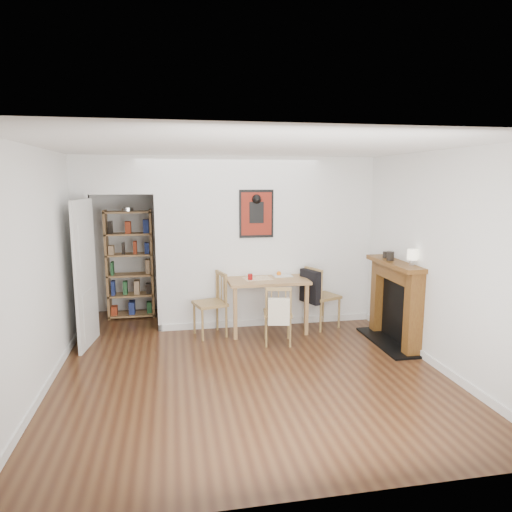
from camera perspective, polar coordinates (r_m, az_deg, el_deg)
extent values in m
plane|color=#4E2F19|center=(5.91, -1.43, -12.90)|extent=(5.20, 5.20, 0.00)
plane|color=silver|center=(8.10, -4.38, 2.71)|extent=(4.50, 0.00, 4.50)
plane|color=silver|center=(3.08, 6.24, -8.57)|extent=(4.50, 0.00, 4.50)
plane|color=silver|center=(5.66, -24.61, -1.07)|extent=(0.00, 5.20, 5.20)
plane|color=silver|center=(6.30, 19.16, 0.27)|extent=(0.00, 5.20, 5.20)
plane|color=silver|center=(5.48, -1.54, 13.12)|extent=(5.20, 5.20, 0.00)
cube|color=silver|center=(7.02, 1.35, 1.68)|extent=(3.35, 0.10, 2.60)
cube|color=silver|center=(6.98, -20.88, 1.02)|extent=(0.25, 0.10, 2.60)
cube|color=silver|center=(6.84, -16.58, 9.71)|extent=(0.90, 0.10, 0.55)
cube|color=silver|center=(7.01, -19.99, -1.17)|extent=(0.06, 0.14, 2.05)
cube|color=silver|center=(6.91, -12.12, -0.95)|extent=(0.06, 0.14, 2.05)
cube|color=silver|center=(7.23, 1.41, -8.24)|extent=(3.35, 0.02, 0.10)
cube|color=silver|center=(5.46, -25.12, -15.24)|extent=(0.02, 4.00, 0.10)
cube|color=silver|center=(6.12, 21.25, -12.26)|extent=(0.02, 4.00, 0.10)
cube|color=silver|center=(6.56, -20.54, -2.13)|extent=(0.15, 0.80, 2.00)
cube|color=black|center=(6.87, 0.05, 5.29)|extent=(0.52, 0.02, 0.72)
cube|color=maroon|center=(6.86, 0.06, 5.29)|extent=(0.46, 0.00, 0.64)
cube|color=#9D7649|center=(6.81, 1.39, -3.00)|extent=(1.18, 0.75, 0.04)
cube|color=#9D7649|center=(6.52, -2.61, -7.20)|extent=(0.05, 0.05, 0.76)
cube|color=#9D7649|center=(6.74, 6.32, -6.70)|extent=(0.05, 0.05, 0.76)
cube|color=#9D7649|center=(7.11, -3.30, -5.79)|extent=(0.05, 0.05, 0.76)
cube|color=#9D7649|center=(7.31, 4.91, -5.38)|extent=(0.05, 0.05, 0.76)
cube|color=black|center=(6.90, 6.76, -3.82)|extent=(0.25, 0.40, 0.50)
cube|color=beige|center=(6.13, 2.85, -6.89)|extent=(0.30, 0.14, 0.36)
cube|color=#9D7649|center=(7.79, -18.08, -1.06)|extent=(0.04, 0.30, 1.78)
cube|color=#9D7649|center=(7.73, -12.84, -0.91)|extent=(0.04, 0.30, 1.78)
cube|color=#9D7649|center=(7.94, -15.20, -7.04)|extent=(0.75, 0.30, 0.03)
cube|color=#9D7649|center=(7.78, -15.41, -2.27)|extent=(0.75, 0.30, 0.03)
cube|color=#9D7649|center=(7.65, -15.75, 5.32)|extent=(0.75, 0.30, 0.03)
cube|color=maroon|center=(7.75, -15.47, -0.98)|extent=(0.66, 0.24, 0.24)
cube|color=brown|center=(6.21, 19.09, -6.97)|extent=(0.20, 0.16, 1.10)
cube|color=brown|center=(7.05, 15.13, -4.82)|extent=(0.20, 0.16, 1.10)
cube|color=brown|center=(6.49, 16.99, -0.90)|extent=(0.30, 1.21, 0.06)
cube|color=brown|center=(6.52, 17.17, -2.01)|extent=(0.20, 0.85, 0.20)
cube|color=black|center=(6.68, 17.40, -6.62)|extent=(0.08, 0.81, 0.88)
cube|color=black|center=(6.75, 16.30, -10.25)|extent=(0.45, 1.25, 0.03)
cylinder|color=maroon|center=(6.70, -0.73, -2.61)|extent=(0.07, 0.07, 0.09)
sphere|color=orange|center=(6.99, 2.88, -2.20)|extent=(0.07, 0.07, 0.07)
cube|color=#F0E5C5|center=(6.78, 0.20, -2.83)|extent=(0.44, 0.35, 0.00)
cube|color=silver|center=(6.97, 3.34, -2.47)|extent=(0.29, 0.22, 0.01)
cylinder|color=silver|center=(6.21, 18.91, -0.80)|extent=(0.07, 0.07, 0.08)
cylinder|color=#F4E9CC|center=(6.19, 18.96, 0.17)|extent=(0.14, 0.14, 0.14)
cylinder|color=black|center=(6.52, 16.44, 0.00)|extent=(0.10, 0.10, 0.12)
cylinder|color=black|center=(6.71, 15.87, 0.15)|extent=(0.07, 0.07, 0.09)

